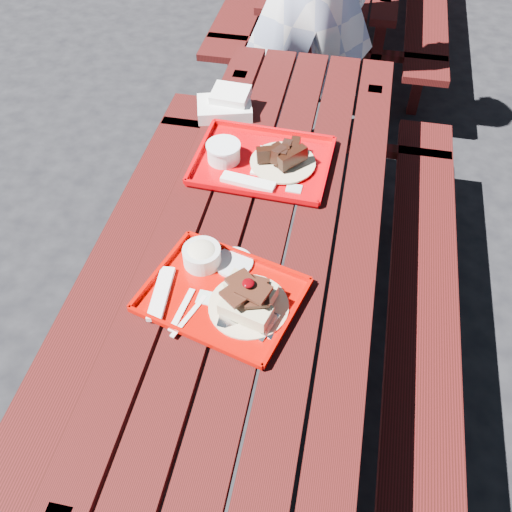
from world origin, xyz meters
TOP-DOWN VIEW (x-y plane):
  - ground at (0.00, 0.00)m, footprint 60.00×60.00m
  - picnic_table_near at (-0.00, 0.00)m, footprint 1.41×2.40m
  - near_tray at (-0.07, -0.25)m, footprint 0.52×0.45m
  - far_tray at (-0.09, 0.35)m, footprint 0.51×0.40m
  - white_cloth at (-0.29, 0.66)m, footprint 0.25×0.21m

SIDE VIEW (x-z plane):
  - ground at x=0.00m, z-range 0.00..0.00m
  - picnic_table_near at x=0.00m, z-range 0.19..0.94m
  - far_tray at x=-0.09m, z-range 0.73..0.82m
  - near_tray at x=-0.07m, z-range 0.71..0.85m
  - white_cloth at x=-0.29m, z-range 0.74..0.83m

